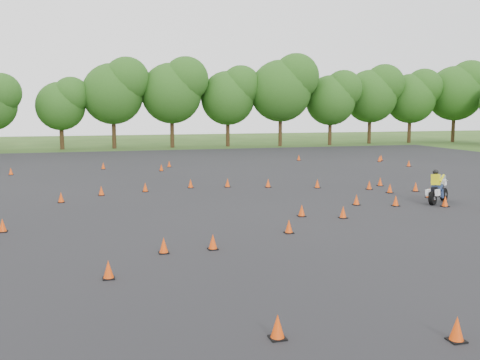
{
  "coord_description": "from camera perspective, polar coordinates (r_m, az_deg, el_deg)",
  "views": [
    {
      "loc": [
        -6.28,
        -17.91,
        4.26
      ],
      "look_at": [
        0.0,
        4.0,
        1.2
      ],
      "focal_mm": 40.0,
      "sensor_mm": 36.0,
      "label": 1
    }
  ],
  "objects": [
    {
      "name": "ground",
      "position": [
        19.45,
        3.26,
        -5.02
      ],
      "size": [
        140.0,
        140.0,
        0.0
      ],
      "primitive_type": "plane",
      "color": "#2D5119",
      "rests_on": "ground"
    },
    {
      "name": "asphalt_pad",
      "position": [
        25.08,
        -1.26,
        -2.12
      ],
      "size": [
        62.0,
        62.0,
        0.0
      ],
      "primitive_type": "plane",
      "color": "black",
      "rests_on": "ground"
    },
    {
      "name": "treeline",
      "position": [
        54.01,
        -5.9,
        8.08
      ],
      "size": [
        86.86,
        32.64,
        10.81
      ],
      "color": "#244F16",
      "rests_on": "ground"
    },
    {
      "name": "traffic_cones",
      "position": [
        24.5,
        -0.38,
        -1.82
      ],
      "size": [
        36.26,
        33.12,
        0.45
      ],
      "color": "#E54409",
      "rests_on": "asphalt_pad"
    },
    {
      "name": "rider_yellow",
      "position": [
        25.73,
        20.5,
        -0.61
      ],
      "size": [
        2.01,
        1.63,
        1.55
      ],
      "primitive_type": null,
      "rotation": [
        0.0,
        0.0,
        0.59
      ],
      "color": "#C6C311",
      "rests_on": "ground"
    }
  ]
}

